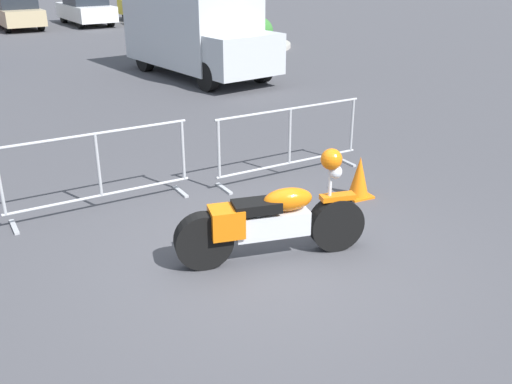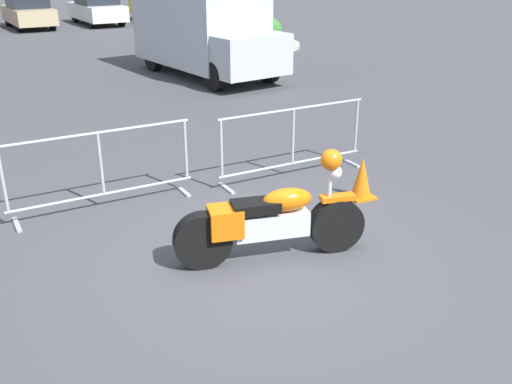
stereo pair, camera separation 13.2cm
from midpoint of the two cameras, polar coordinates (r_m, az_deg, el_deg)
ground_plane at (r=6.42m, az=2.01°, el=-6.90°), size 120.00×120.00×0.00m
motorcycle at (r=6.27m, az=2.14°, el=-2.82°), size 2.17×0.57×1.23m
crowd_barrier_near at (r=7.73m, az=-14.74°, el=2.24°), size 2.49×0.61×1.07m
crowd_barrier_far at (r=8.63m, az=4.15°, el=5.10°), size 2.49×0.61×1.07m
delivery_van at (r=16.21m, az=-5.05°, el=15.88°), size 2.92×5.29×2.31m
parked_car_tan at (r=28.80m, az=-21.69°, el=16.37°), size 2.13×4.24×1.38m
parked_car_white at (r=29.34m, az=-15.49°, el=17.24°), size 2.17×4.32×1.41m
parked_car_yellow at (r=29.88m, az=-9.36°, el=17.87°), size 2.26×4.50×1.47m
pedestrian at (r=25.70m, az=-8.41°, el=17.56°), size 0.46×0.46×1.69m
planter_island at (r=21.46m, az=-1.29°, el=15.17°), size 4.76×4.76×1.23m
traffic_cone at (r=8.06m, az=11.00°, el=1.36°), size 0.34×0.34×0.59m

